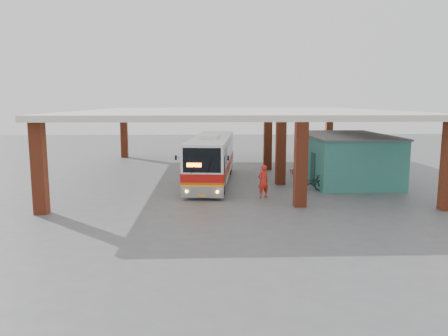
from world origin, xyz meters
name	(u,v)px	position (x,y,z in m)	size (l,w,h in m)	color
ground	(237,194)	(0.00, 0.00, 0.00)	(90.00, 90.00, 0.00)	#515154
brick_columns	(253,147)	(1.43, 5.00, 2.17)	(20.10, 21.60, 4.35)	#943B20
canopy_roof	(238,112)	(0.50, 6.50, 4.50)	(21.00, 23.00, 0.30)	beige
shop_building	(345,158)	(7.49, 4.00, 1.56)	(5.20, 8.20, 3.11)	#2D7165
coach_bus	(212,158)	(-1.39, 3.70, 1.59)	(3.43, 11.15, 3.20)	silver
motorcycle	(309,183)	(4.38, 0.79, 0.49)	(0.65, 1.87, 0.98)	black
pedestrian	(263,181)	(1.40, -0.92, 0.91)	(0.67, 0.44, 1.83)	red
red_chair	(295,168)	(4.81, 7.26, 0.38)	(0.53, 0.53, 0.82)	red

